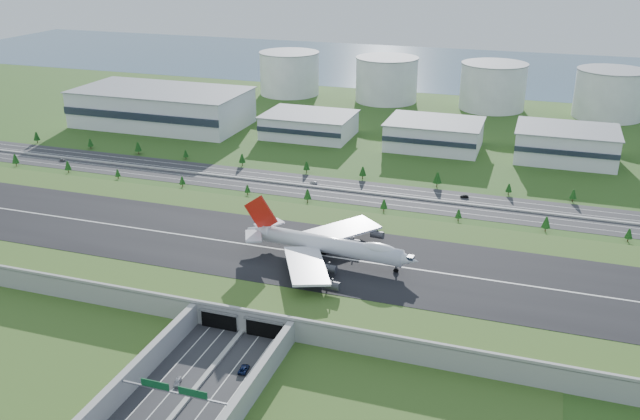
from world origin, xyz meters
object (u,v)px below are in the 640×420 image
(car_7, at_px, (314,182))
(car_2, at_px, (244,369))
(boeing_747, at_px, (329,245))
(fuel_tank_a, at_px, (289,74))
(car_5, at_px, (464,196))
(car_4, at_px, (63,160))
(car_0, at_px, (177,382))

(car_7, bearing_deg, car_2, 32.58)
(boeing_747, bearing_deg, fuel_tank_a, 118.74)
(boeing_747, relative_size, car_5, 17.19)
(car_2, relative_size, car_5, 1.31)
(car_5, distance_m, car_7, 81.80)
(car_4, xyz_separation_m, car_5, (238.95, 14.92, 0.03))
(car_0, distance_m, car_4, 246.88)
(car_2, xyz_separation_m, car_7, (-35.78, 171.11, -0.12))
(car_4, xyz_separation_m, car_7, (157.24, 10.97, -0.02))
(car_5, bearing_deg, car_2, -27.94)
(car_2, xyz_separation_m, car_4, (-193.02, 160.15, -0.10))
(car_4, distance_m, car_7, 157.62)
(car_7, bearing_deg, fuel_tank_a, -135.02)
(boeing_747, relative_size, car_2, 13.15)
(fuel_tank_a, distance_m, car_5, 270.87)
(car_7, bearing_deg, car_0, 26.79)
(car_5, bearing_deg, fuel_tank_a, -152.66)
(car_0, relative_size, car_2, 0.84)
(boeing_747, xyz_separation_m, car_5, (39.92, 106.86, -13.61))
(car_0, height_order, car_7, car_0)
(car_2, bearing_deg, car_5, -111.25)
(car_2, bearing_deg, fuel_tank_a, -77.69)
(car_7, bearing_deg, car_4, -65.24)
(car_2, xyz_separation_m, car_5, (45.93, 175.07, -0.07))
(car_2, relative_size, car_4, 1.41)
(car_4, height_order, car_7, car_4)
(car_2, bearing_deg, car_7, -84.74)
(fuel_tank_a, bearing_deg, car_5, -49.42)
(fuel_tank_a, xyz_separation_m, car_2, (129.92, -380.42, -16.60))
(car_2, bearing_deg, boeing_747, -101.58)
(car_4, bearing_deg, boeing_747, -102.51)
(boeing_747, height_order, car_2, boeing_747)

